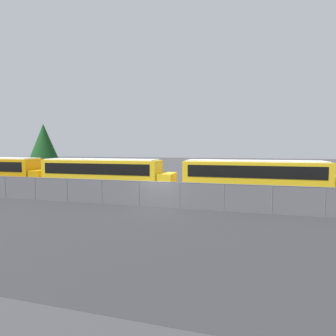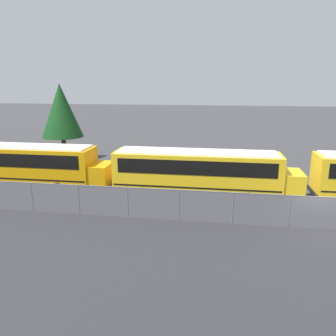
# 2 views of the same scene
# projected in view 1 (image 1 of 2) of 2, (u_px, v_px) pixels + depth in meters

# --- Properties ---
(ground_plane) EXTENTS (200.00, 200.00, 0.00)m
(ground_plane) POSITION_uv_depth(u_px,v_px,m) (159.00, 207.00, 18.71)
(ground_plane) COLOR #38383A
(road_strip) EXTENTS (151.72, 12.00, 0.01)m
(road_strip) POSITION_uv_depth(u_px,v_px,m) (124.00, 233.00, 12.93)
(road_strip) COLOR #2B2B2D
(road_strip) RESTS_ON ground_plane
(fence) EXTENTS (117.79, 0.07, 1.87)m
(fence) POSITION_uv_depth(u_px,v_px,m) (159.00, 194.00, 18.64)
(fence) COLOR #9EA0A5
(fence) RESTS_ON ground_plane
(school_bus_3) EXTENTS (12.68, 2.54, 3.24)m
(school_bus_3) POSITION_uv_depth(u_px,v_px,m) (104.00, 173.00, 24.31)
(school_bus_3) COLOR yellow
(school_bus_3) RESTS_ON ground_plane
(school_bus_4) EXTENTS (12.68, 2.54, 3.24)m
(school_bus_4) POSITION_uv_depth(u_px,v_px,m) (256.00, 177.00, 21.36)
(school_bus_4) COLOR yellow
(school_bus_4) RESTS_ON ground_plane
(tree_0) EXTENTS (4.06, 4.06, 7.66)m
(tree_0) POSITION_uv_depth(u_px,v_px,m) (44.00, 143.00, 36.74)
(tree_0) COLOR #51381E
(tree_0) RESTS_ON ground_plane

